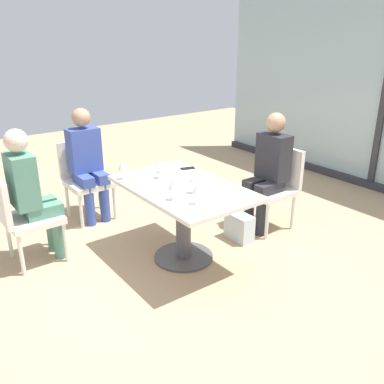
{
  "coord_description": "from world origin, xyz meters",
  "views": [
    {
      "loc": [
        2.83,
        -2.01,
        2.02
      ],
      "look_at": [
        0.0,
        0.1,
        0.65
      ],
      "focal_mm": 38.76,
      "sensor_mm": 36.0,
      "label": 1
    }
  ],
  "objects_px": {
    "person_near_window": "(269,167)",
    "cell_phone_on_table": "(188,168)",
    "chair_front_left": "(22,214)",
    "wine_glass_0": "(193,178)",
    "person_front_left": "(31,190)",
    "wine_glass_3": "(159,165)",
    "chair_side_end": "(85,175)",
    "person_side_end": "(87,160)",
    "dining_table_main": "(183,205)",
    "wine_glass_1": "(197,188)",
    "handbag_0": "(239,227)",
    "wine_glass_4": "(122,166)",
    "chair_near_window": "(275,183)",
    "coffee_cup": "(163,168)",
    "wine_glass_2": "(172,185)"
  },
  "relations": [
    {
      "from": "person_near_window",
      "to": "cell_phone_on_table",
      "type": "relative_size",
      "value": 8.75
    },
    {
      "from": "chair_front_left",
      "to": "wine_glass_0",
      "type": "bearing_deg",
      "value": 50.1
    },
    {
      "from": "person_front_left",
      "to": "wine_glass_3",
      "type": "height_order",
      "value": "person_front_left"
    },
    {
      "from": "wine_glass_3",
      "to": "chair_side_end",
      "type": "bearing_deg",
      "value": -167.32
    },
    {
      "from": "person_side_end",
      "to": "wine_glass_3",
      "type": "relative_size",
      "value": 6.81
    },
    {
      "from": "dining_table_main",
      "to": "cell_phone_on_table",
      "type": "xyz_separation_m",
      "value": [
        -0.38,
        0.33,
        0.19
      ]
    },
    {
      "from": "wine_glass_0",
      "to": "person_side_end",
      "type": "bearing_deg",
      "value": -169.47
    },
    {
      "from": "wine_glass_1",
      "to": "handbag_0",
      "type": "relative_size",
      "value": 0.62
    },
    {
      "from": "wine_glass_4",
      "to": "person_near_window",
      "type": "bearing_deg",
      "value": 71.07
    },
    {
      "from": "person_front_left",
      "to": "dining_table_main",
      "type": "bearing_deg",
      "value": 53.94
    },
    {
      "from": "person_front_left",
      "to": "wine_glass_1",
      "type": "xyz_separation_m",
      "value": [
        1.2,
        0.95,
        0.16
      ]
    },
    {
      "from": "chair_near_window",
      "to": "handbag_0",
      "type": "relative_size",
      "value": 2.9
    },
    {
      "from": "person_front_left",
      "to": "handbag_0",
      "type": "height_order",
      "value": "person_front_left"
    },
    {
      "from": "chair_side_end",
      "to": "cell_phone_on_table",
      "type": "distance_m",
      "value": 1.3
    },
    {
      "from": "person_side_end",
      "to": "wine_glass_1",
      "type": "relative_size",
      "value": 6.81
    },
    {
      "from": "chair_side_end",
      "to": "person_side_end",
      "type": "bearing_deg",
      "value": 0.0
    },
    {
      "from": "wine_glass_3",
      "to": "coffee_cup",
      "type": "bearing_deg",
      "value": 135.35
    },
    {
      "from": "person_near_window",
      "to": "person_front_left",
      "type": "relative_size",
      "value": 1.0
    },
    {
      "from": "wine_glass_1",
      "to": "cell_phone_on_table",
      "type": "height_order",
      "value": "wine_glass_1"
    },
    {
      "from": "dining_table_main",
      "to": "wine_glass_1",
      "type": "xyz_separation_m",
      "value": [
        0.4,
        -0.15,
        0.32
      ]
    },
    {
      "from": "dining_table_main",
      "to": "wine_glass_2",
      "type": "height_order",
      "value": "wine_glass_2"
    },
    {
      "from": "chair_front_left",
      "to": "person_front_left",
      "type": "relative_size",
      "value": 0.69
    },
    {
      "from": "wine_glass_4",
      "to": "dining_table_main",
      "type": "bearing_deg",
      "value": 34.63
    },
    {
      "from": "person_side_end",
      "to": "handbag_0",
      "type": "height_order",
      "value": "person_side_end"
    },
    {
      "from": "person_front_left",
      "to": "wine_glass_3",
      "type": "bearing_deg",
      "value": 64.96
    },
    {
      "from": "dining_table_main",
      "to": "handbag_0",
      "type": "height_order",
      "value": "dining_table_main"
    },
    {
      "from": "wine_glass_1",
      "to": "person_front_left",
      "type": "bearing_deg",
      "value": -141.63
    },
    {
      "from": "dining_table_main",
      "to": "person_side_end",
      "type": "height_order",
      "value": "person_side_end"
    },
    {
      "from": "wine_glass_1",
      "to": "person_side_end",
      "type": "bearing_deg",
      "value": -174.65
    },
    {
      "from": "chair_side_end",
      "to": "wine_glass_4",
      "type": "relative_size",
      "value": 4.7
    },
    {
      "from": "wine_glass_2",
      "to": "person_side_end",
      "type": "bearing_deg",
      "value": -177.7
    },
    {
      "from": "chair_near_window",
      "to": "wine_glass_1",
      "type": "bearing_deg",
      "value": -73.73
    },
    {
      "from": "wine_glass_0",
      "to": "handbag_0",
      "type": "bearing_deg",
      "value": 102.06
    },
    {
      "from": "person_side_end",
      "to": "person_front_left",
      "type": "bearing_deg",
      "value": -53.82
    },
    {
      "from": "coffee_cup",
      "to": "chair_near_window",
      "type": "bearing_deg",
      "value": 68.84
    },
    {
      "from": "handbag_0",
      "to": "person_near_window",
      "type": "bearing_deg",
      "value": 94.77
    },
    {
      "from": "wine_glass_1",
      "to": "coffee_cup",
      "type": "height_order",
      "value": "wine_glass_1"
    },
    {
      "from": "chair_front_left",
      "to": "wine_glass_2",
      "type": "height_order",
      "value": "wine_glass_2"
    },
    {
      "from": "wine_glass_3",
      "to": "handbag_0",
      "type": "relative_size",
      "value": 0.62
    },
    {
      "from": "person_side_end",
      "to": "cell_phone_on_table",
      "type": "xyz_separation_m",
      "value": [
        0.99,
        0.65,
        0.03
      ]
    },
    {
      "from": "dining_table_main",
      "to": "wine_glass_1",
      "type": "bearing_deg",
      "value": -20.86
    },
    {
      "from": "wine_glass_0",
      "to": "cell_phone_on_table",
      "type": "relative_size",
      "value": 1.28
    },
    {
      "from": "person_front_left",
      "to": "wine_glass_0",
      "type": "distance_m",
      "value": 1.47
    },
    {
      "from": "chair_front_left",
      "to": "wine_glass_2",
      "type": "xyz_separation_m",
      "value": [
        1.01,
        0.96,
        0.37
      ]
    },
    {
      "from": "chair_side_end",
      "to": "coffee_cup",
      "type": "bearing_deg",
      "value": 20.48
    },
    {
      "from": "person_front_left",
      "to": "coffee_cup",
      "type": "xyz_separation_m",
      "value": [
        0.36,
        1.17,
        0.08
      ]
    },
    {
      "from": "person_front_left",
      "to": "wine_glass_1",
      "type": "height_order",
      "value": "person_front_left"
    },
    {
      "from": "person_near_window",
      "to": "handbag_0",
      "type": "relative_size",
      "value": 4.2
    },
    {
      "from": "wine_glass_0",
      "to": "wine_glass_3",
      "type": "relative_size",
      "value": 1.0
    },
    {
      "from": "wine_glass_2",
      "to": "chair_front_left",
      "type": "bearing_deg",
      "value": -136.6
    }
  ]
}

